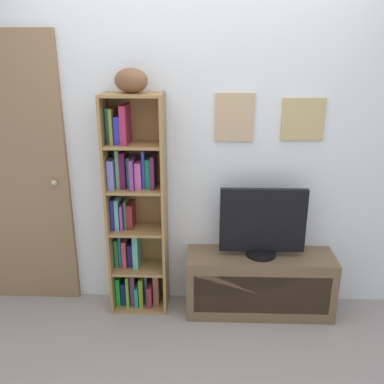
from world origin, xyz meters
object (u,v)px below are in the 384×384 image
Objects in this scene: football at (131,81)px; television at (263,224)px; door at (16,176)px; bookshelf at (134,212)px; tv_stand at (259,283)px.

television is at bearing -2.44° from football.
football is 1.16m from door.
tv_stand is (0.94, -0.07, -0.54)m from bookshelf.
door is (-0.92, 0.11, -0.69)m from football.
television is 0.30× the size of door.
door reaches higher than television.
door is (-1.83, 0.15, 0.79)m from tv_stand.
bookshelf is 0.80× the size of door.
door reaches higher than football.
bookshelf is 1.09m from tv_stand.
door reaches higher than bookshelf.
tv_stand is 0.53× the size of door.
bookshelf is at bearing 175.91° from television.
football is 0.23× the size of tv_stand.
tv_stand is 2.00m from door.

